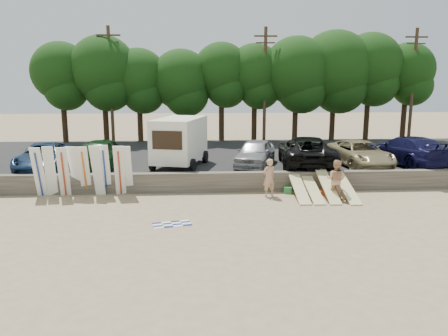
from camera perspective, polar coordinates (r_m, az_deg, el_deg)
The scene contains 30 objects.
ground at distance 19.82m, azimuth 6.32°, elevation -5.10°, with size 120.00×120.00×0.00m, color tan.
seawall at distance 22.56m, azimuth 5.08°, elevation -1.75°, with size 44.00×0.50×1.00m, color #6B6356.
parking_lot at distance 29.88m, azimuth 2.98°, elevation 1.19°, with size 44.00×14.50×0.70m, color #282828.
treeline at distance 36.46m, azimuth 3.34°, elevation 12.52°, with size 32.87×6.43×9.03m.
utility_poles at distance 35.14m, azimuth 5.36°, elevation 10.98°, with size 25.80×0.26×9.00m.
box_trailer at distance 25.32m, azimuth -5.81°, elevation 3.73°, with size 3.36×4.81×2.80m.
car_0 at distance 26.36m, azimuth -22.48°, elevation 1.39°, with size 2.44×5.29×1.47m, color #152B4A.
car_1 at distance 26.02m, azimuth -15.57°, elevation 1.98°, with size 2.02×5.02×1.71m, color #143817.
car_2 at distance 25.39m, azimuth 4.10°, elevation 1.98°, with size 1.84×4.57×1.56m, color #9E9FA3.
car_3 at distance 25.66m, azimuth 10.69°, elevation 2.14°, with size 2.92×6.34×1.76m, color black.
car_4 at distance 26.62m, azimuth 17.35°, elevation 1.82°, with size 2.43×5.27×1.46m, color tan.
car_5 at distance 28.03m, azimuth 22.81°, elevation 2.15°, with size 2.39×5.88×1.71m, color black.
surfboard_upright_0 at distance 22.90m, azimuth -23.05°, elevation -0.49°, with size 0.50×0.06×2.60m, color white.
surfboard_upright_1 at distance 22.81m, azimuth -21.75°, elevation -0.40°, with size 0.50×0.06×2.60m, color white.
surfboard_upright_2 at distance 22.50m, azimuth -20.23°, elevation -0.47°, with size 0.50×0.06×2.60m, color white.
surfboard_upright_3 at distance 22.63m, azimuth -18.84°, elevation -0.32°, with size 0.50×0.06×2.60m, color white.
surfboard_upright_4 at distance 22.42m, azimuth -17.76°, elevation -0.36°, with size 0.50×0.06×2.60m, color white.
surfboard_upright_5 at distance 22.14m, azimuth -16.21°, elevation -0.35°, with size 0.50×0.06×2.60m, color white.
surfboard_upright_6 at distance 22.26m, azimuth -15.29°, elevation -0.24°, with size 0.50×0.06×2.60m, color white.
surfboard_upright_7 at distance 21.96m, azimuth -13.48°, elevation -0.33°, with size 0.50×0.06×2.60m, color white.
surfboard_upright_8 at distance 21.99m, azimuth -12.56°, elevation -0.31°, with size 0.50×0.06×2.60m, color white.
surfboard_low_0 at distance 21.48m, azimuth 9.78°, elevation -2.56°, with size 0.56×3.00×0.07m, color beige.
surfboard_low_1 at distance 21.64m, azimuth 11.48°, elevation -2.67°, with size 0.56×3.00×0.07m, color beige.
surfboard_low_2 at distance 21.74m, azimuth 13.41°, elevation -2.31°, with size 0.56×3.00×0.07m, color beige.
surfboard_low_3 at distance 21.96m, azimuth 15.74°, elevation -2.55°, with size 0.56×3.00×0.07m, color beige.
beachgoer_a at distance 21.41m, azimuth 5.88°, elevation -1.27°, with size 0.68×0.45×1.88m, color tan.
beachgoer_b at distance 21.50m, azimuth 14.39°, elevation -1.46°, with size 0.93×0.72×1.91m, color tan.
cooler at distance 22.28m, azimuth 8.37°, elevation -2.89°, with size 0.38×0.30×0.32m, color #25883E.
gear_bag at distance 22.27m, azimuth 12.56°, elevation -3.18°, with size 0.30×0.25×0.22m, color #EC531B.
beach_towel at distance 17.52m, azimuth -6.81°, elevation -7.29°, with size 1.50×1.50×0.00m, color white.
Camera 1 is at (-3.29, -18.74, 5.54)m, focal length 35.00 mm.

